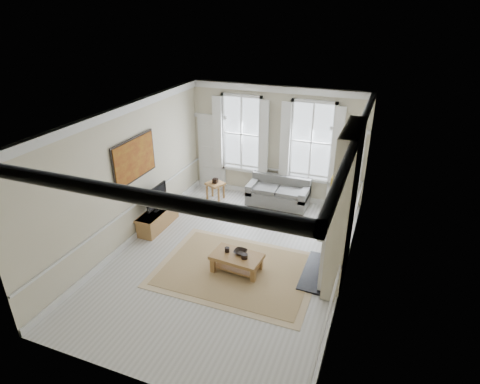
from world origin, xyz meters
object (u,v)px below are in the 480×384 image
at_px(sofa, 279,194).
at_px(side_table, 215,186).
at_px(coffee_table, 237,258).
at_px(tv_stand, 158,219).

relative_size(sofa, side_table, 2.90).
relative_size(side_table, coffee_table, 0.53).
distance_m(sofa, tv_stand, 3.56).
xyz_separation_m(sofa, side_table, (-1.87, -0.37, 0.10)).
height_order(sofa, side_table, sofa).
bearing_deg(coffee_table, tv_stand, 162.83).
xyz_separation_m(side_table, coffee_table, (1.91, -3.10, -0.12)).
distance_m(side_table, coffee_table, 3.64).
relative_size(sofa, tv_stand, 1.26).
bearing_deg(coffee_table, side_table, 126.19).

